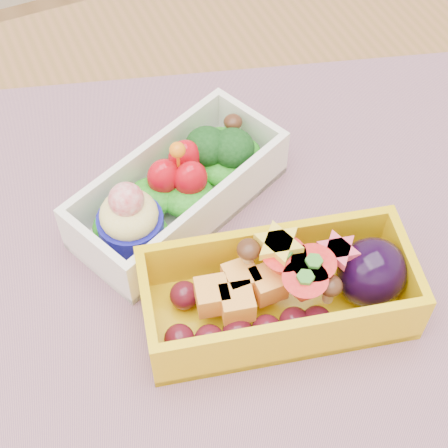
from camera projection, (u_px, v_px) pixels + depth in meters
name	position (u px, v px, depth m)	size (l,w,h in m)	color
table	(283.00, 332.00, 0.64)	(1.20, 0.80, 0.75)	brown
placemat	(218.00, 261.00, 0.56)	(0.57, 0.44, 0.00)	#94666B
bento_white	(178.00, 190.00, 0.57)	(0.20, 0.15, 0.08)	white
bento_yellow	(285.00, 291.00, 0.51)	(0.21, 0.13, 0.07)	#E6B70B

